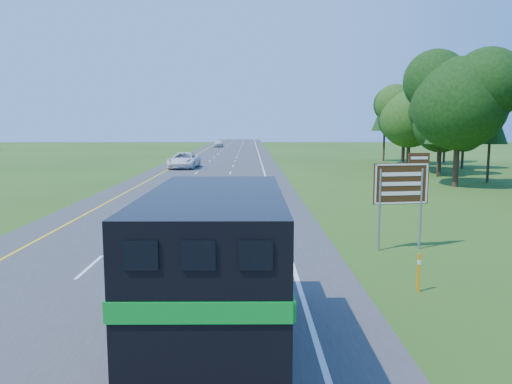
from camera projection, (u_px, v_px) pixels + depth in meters
road at (215, 171)px, 56.61m from camera, size 15.00×260.00×0.04m
lane_markings at (215, 170)px, 56.61m from camera, size 11.15×260.00×0.01m
horse_truck at (218, 268)px, 10.73m from camera, size 2.75×8.47×3.74m
white_suv at (184, 160)px, 59.51m from camera, size 3.49×6.94×1.88m
far_car at (218, 143)px, 118.38m from camera, size 2.12×5.21×1.77m
exit_sign at (402, 187)px, 20.26m from camera, size 2.34×0.40×3.98m
delineator at (419, 271)px, 15.28m from camera, size 0.10×0.06×1.21m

